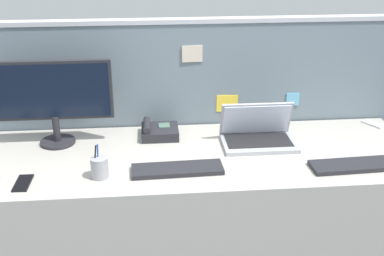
{
  "coord_description": "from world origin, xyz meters",
  "views": [
    {
      "loc": [
        -0.2,
        -2.18,
        1.8
      ],
      "look_at": [
        0.0,
        0.05,
        0.83
      ],
      "focal_mm": 45.75,
      "sensor_mm": 36.0,
      "label": 1
    }
  ],
  "objects_px": {
    "desktop_monitor": "(53,95)",
    "desk_phone": "(159,131)",
    "keyboard_main": "(355,165)",
    "pen_cup": "(100,167)",
    "keyboard_spare": "(177,169)",
    "laptop": "(258,134)",
    "cell_phone_silver_slab": "(373,124)",
    "cell_phone_black_slab": "(23,183)"
  },
  "relations": [
    {
      "from": "desktop_monitor",
      "to": "pen_cup",
      "type": "bearing_deg",
      "value": -57.89
    },
    {
      "from": "desktop_monitor",
      "to": "laptop",
      "type": "height_order",
      "value": "desktop_monitor"
    },
    {
      "from": "desktop_monitor",
      "to": "desk_phone",
      "type": "relative_size",
      "value": 3.04
    },
    {
      "from": "keyboard_main",
      "to": "cell_phone_black_slab",
      "type": "xyz_separation_m",
      "value": [
        -1.53,
        -0.02,
        -0.01
      ]
    },
    {
      "from": "laptop",
      "to": "keyboard_main",
      "type": "distance_m",
      "value": 0.51
    },
    {
      "from": "laptop",
      "to": "cell_phone_silver_slab",
      "type": "bearing_deg",
      "value": 14.0
    },
    {
      "from": "cell_phone_silver_slab",
      "to": "laptop",
      "type": "bearing_deg",
      "value": 162.48
    },
    {
      "from": "desk_phone",
      "to": "pen_cup",
      "type": "bearing_deg",
      "value": -122.64
    },
    {
      "from": "laptop",
      "to": "keyboard_main",
      "type": "xyz_separation_m",
      "value": [
        0.4,
        -0.32,
        -0.04
      ]
    },
    {
      "from": "cell_phone_silver_slab",
      "to": "pen_cup",
      "type": "bearing_deg",
      "value": 166.36
    },
    {
      "from": "keyboard_main",
      "to": "cell_phone_silver_slab",
      "type": "height_order",
      "value": "keyboard_main"
    },
    {
      "from": "desk_phone",
      "to": "pen_cup",
      "type": "height_order",
      "value": "pen_cup"
    },
    {
      "from": "laptop",
      "to": "cell_phone_silver_slab",
      "type": "relative_size",
      "value": 2.95
    },
    {
      "from": "keyboard_main",
      "to": "keyboard_spare",
      "type": "distance_m",
      "value": 0.84
    },
    {
      "from": "desktop_monitor",
      "to": "cell_phone_black_slab",
      "type": "relative_size",
      "value": 4.15
    },
    {
      "from": "desktop_monitor",
      "to": "cell_phone_black_slab",
      "type": "height_order",
      "value": "desktop_monitor"
    },
    {
      "from": "desktop_monitor",
      "to": "cell_phone_black_slab",
      "type": "xyz_separation_m",
      "value": [
        -0.09,
        -0.43,
        -0.26
      ]
    },
    {
      "from": "keyboard_spare",
      "to": "pen_cup",
      "type": "distance_m",
      "value": 0.36
    },
    {
      "from": "keyboard_spare",
      "to": "cell_phone_silver_slab",
      "type": "distance_m",
      "value": 1.24
    },
    {
      "from": "pen_cup",
      "to": "cell_phone_silver_slab",
      "type": "xyz_separation_m",
      "value": [
        1.5,
        0.49,
        -0.05
      ]
    },
    {
      "from": "keyboard_spare",
      "to": "cell_phone_black_slab",
      "type": "height_order",
      "value": "keyboard_spare"
    },
    {
      "from": "pen_cup",
      "to": "cell_phone_silver_slab",
      "type": "distance_m",
      "value": 1.58
    },
    {
      "from": "keyboard_main",
      "to": "cell_phone_silver_slab",
      "type": "distance_m",
      "value": 0.59
    },
    {
      "from": "desktop_monitor",
      "to": "laptop",
      "type": "distance_m",
      "value": 1.07
    },
    {
      "from": "cell_phone_black_slab",
      "to": "laptop",
      "type": "bearing_deg",
      "value": 17.92
    },
    {
      "from": "laptop",
      "to": "desk_phone",
      "type": "xyz_separation_m",
      "value": [
        -0.51,
        0.13,
        -0.02
      ]
    },
    {
      "from": "cell_phone_black_slab",
      "to": "keyboard_spare",
      "type": "bearing_deg",
      "value": 5.78
    },
    {
      "from": "laptop",
      "to": "pen_cup",
      "type": "height_order",
      "value": "laptop"
    },
    {
      "from": "pen_cup",
      "to": "cell_phone_black_slab",
      "type": "height_order",
      "value": "pen_cup"
    },
    {
      "from": "keyboard_main",
      "to": "cell_phone_black_slab",
      "type": "relative_size",
      "value": 2.9
    },
    {
      "from": "keyboard_spare",
      "to": "cell_phone_black_slab",
      "type": "bearing_deg",
      "value": -177.37
    },
    {
      "from": "laptop",
      "to": "cell_phone_silver_slab",
      "type": "height_order",
      "value": "laptop"
    },
    {
      "from": "desk_phone",
      "to": "laptop",
      "type": "bearing_deg",
      "value": -13.81
    },
    {
      "from": "pen_cup",
      "to": "cell_phone_black_slab",
      "type": "xyz_separation_m",
      "value": [
        -0.34,
        -0.03,
        -0.05
      ]
    },
    {
      "from": "desk_phone",
      "to": "keyboard_main",
      "type": "height_order",
      "value": "desk_phone"
    },
    {
      "from": "laptop",
      "to": "cell_phone_black_slab",
      "type": "distance_m",
      "value": 1.18
    },
    {
      "from": "desktop_monitor",
      "to": "keyboard_spare",
      "type": "bearing_deg",
      "value": -31.84
    },
    {
      "from": "laptop",
      "to": "cell_phone_black_slab",
      "type": "relative_size",
      "value": 2.6
    },
    {
      "from": "laptop",
      "to": "keyboard_spare",
      "type": "relative_size",
      "value": 0.89
    },
    {
      "from": "keyboard_main",
      "to": "pen_cup",
      "type": "xyz_separation_m",
      "value": [
        -1.19,
        0.01,
        0.04
      ]
    },
    {
      "from": "desktop_monitor",
      "to": "cell_phone_black_slab",
      "type": "distance_m",
      "value": 0.51
    },
    {
      "from": "desk_phone",
      "to": "keyboard_spare",
      "type": "xyz_separation_m",
      "value": [
        0.08,
        -0.41,
        -0.02
      ]
    }
  ]
}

